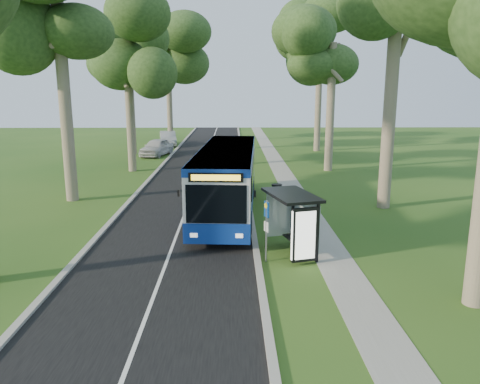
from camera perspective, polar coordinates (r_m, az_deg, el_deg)
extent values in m
plane|color=#274F18|center=(20.38, 1.81, -6.17)|extent=(120.00, 120.00, 0.00)
cube|color=black|center=(30.11, -5.77, -0.02)|extent=(7.00, 100.00, 0.02)
cube|color=#9E9B93|center=(30.01, 0.90, 0.09)|extent=(0.25, 100.00, 0.12)
cube|color=#9E9B93|center=(30.59, -12.32, 0.04)|extent=(0.25, 100.00, 0.12)
cube|color=white|center=(30.11, -5.77, 0.00)|extent=(0.12, 100.00, 0.00)
cube|color=gray|center=(30.26, 6.59, 0.02)|extent=(1.50, 100.00, 0.02)
cube|color=silver|center=(24.87, -1.56, 1.84)|extent=(3.45, 13.08, 3.08)
cube|color=navy|center=(25.10, -1.54, -0.64)|extent=(3.48, 13.12, 0.86)
cube|color=navy|center=(24.65, -1.57, 4.96)|extent=(3.48, 13.12, 0.35)
cube|color=black|center=(18.50, -1.76, -1.51)|extent=(2.43, 0.19, 1.56)
cube|color=yellow|center=(18.23, -1.78, 1.76)|extent=(1.94, 0.13, 0.24)
cube|color=black|center=(18.99, -1.73, -5.88)|extent=(2.59, 0.27, 0.32)
cylinder|color=black|center=(21.35, -4.95, -3.75)|extent=(0.37, 1.14, 1.12)
cylinder|color=black|center=(21.32, 1.67, -3.74)|extent=(0.37, 1.14, 1.12)
cylinder|color=black|center=(28.88, -3.90, 0.59)|extent=(0.37, 1.14, 1.12)
cylinder|color=black|center=(28.85, 0.98, 0.61)|extent=(0.37, 1.14, 1.12)
cylinder|color=gray|center=(17.87, 3.24, -4.83)|extent=(0.08, 0.08, 2.42)
cube|color=navy|center=(17.63, 3.27, -2.13)|extent=(0.18, 0.32, 0.60)
cylinder|color=yellow|center=(17.59, 3.16, -1.68)|extent=(0.10, 0.20, 0.21)
cube|color=white|center=(17.81, 3.24, -4.24)|extent=(0.17, 0.28, 0.39)
cube|color=black|center=(17.79, 8.58, -5.13)|extent=(0.12, 0.12, 2.37)
cube|color=black|center=(20.08, 7.46, -3.03)|extent=(0.12, 0.12, 2.37)
cube|color=black|center=(18.53, 6.31, -0.36)|extent=(2.28, 3.20, 0.11)
cube|color=silver|center=(18.92, 8.22, -3.74)|extent=(0.69, 2.34, 1.89)
cube|color=black|center=(17.59, 6.75, -5.27)|extent=(1.00, 0.41, 2.08)
cube|color=white|center=(17.51, 6.79, -5.36)|extent=(0.78, 0.23, 1.85)
cube|color=black|center=(19.38, 6.90, -5.93)|extent=(0.80, 1.74, 0.06)
cylinder|color=black|center=(27.35, 4.49, -0.21)|extent=(0.57, 0.57, 1.02)
cylinder|color=black|center=(27.23, 4.51, 0.88)|extent=(0.61, 0.61, 0.06)
imported|color=silver|center=(46.85, -10.12, 5.40)|extent=(3.16, 5.27, 1.68)
imported|color=#A0A3A8|center=(54.93, -8.78, 6.46)|extent=(2.61, 5.21, 1.64)
cylinder|color=#7A6B56|center=(28.91, -20.59, 10.61)|extent=(0.70, 0.70, 11.90)
cylinder|color=#7A6B56|center=(38.18, -13.29, 9.49)|extent=(0.63, 0.63, 9.41)
ellipsoid|color=#244119|center=(38.26, -13.68, 16.93)|extent=(5.20, 5.20, 6.45)
cylinder|color=#7A6B56|center=(48.34, -13.20, 11.42)|extent=(0.69, 0.69, 11.67)
ellipsoid|color=#244119|center=(48.64, -13.58, 18.70)|extent=(5.20, 5.20, 8.00)
cylinder|color=#7A6B56|center=(57.78, -8.62, 11.36)|extent=(0.67, 0.67, 10.90)
ellipsoid|color=#244119|center=(57.96, -8.81, 17.07)|extent=(5.20, 5.20, 7.48)
cylinder|color=#7A6B56|center=(26.67, 17.85, 10.37)|extent=(0.69, 0.69, 11.59)
cylinder|color=#7A6B56|center=(38.11, 10.97, 10.00)|extent=(0.64, 0.64, 9.95)
ellipsoid|color=#244119|center=(38.25, 11.31, 17.89)|extent=(5.20, 5.20, 6.83)
cylinder|color=#7A6B56|center=(50.11, 9.52, 10.79)|extent=(0.65, 0.65, 10.25)
ellipsoid|color=#244119|center=(50.24, 9.76, 16.98)|extent=(5.20, 5.20, 7.03)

